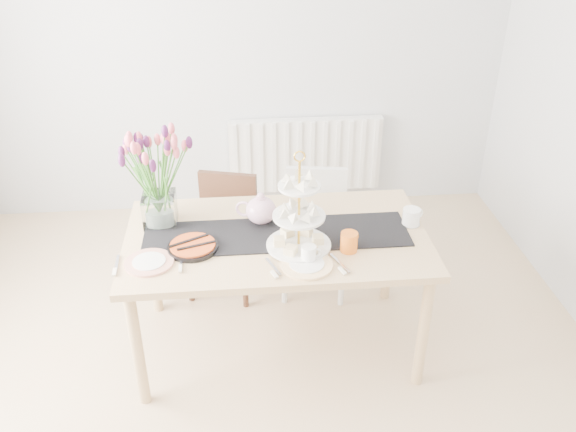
{
  "coord_description": "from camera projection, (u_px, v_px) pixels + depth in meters",
  "views": [
    {
      "loc": [
        -0.04,
        -2.19,
        2.46
      ],
      "look_at": [
        0.21,
        0.49,
        0.89
      ],
      "focal_mm": 38.0,
      "sensor_mm": 36.0,
      "label": 1
    }
  ],
  "objects": [
    {
      "name": "teapot",
      "position": [
        261.0,
        210.0,
        3.29
      ],
      "size": [
        0.31,
        0.28,
        0.17
      ],
      "primitive_type": null,
      "rotation": [
        0.0,
        0.0,
        -0.25
      ],
      "color": "silver",
      "rests_on": "dining_table"
    },
    {
      "name": "radiator",
      "position": [
        305.0,
        155.0,
        4.82
      ],
      "size": [
        1.2,
        0.08,
        0.6
      ],
      "primitive_type": "cube",
      "color": "white",
      "rests_on": "room_shell"
    },
    {
      "name": "dining_table",
      "position": [
        277.0,
        247.0,
        3.26
      ],
      "size": [
        1.6,
        0.9,
        0.75
      ],
      "color": "tan",
      "rests_on": "ground"
    },
    {
      "name": "chair_brown",
      "position": [
        225.0,
        225.0,
        3.92
      ],
      "size": [
        0.48,
        0.48,
        0.76
      ],
      "rotation": [
        0.0,
        0.0,
        -0.27
      ],
      "color": "#351F13",
      "rests_on": "ground"
    },
    {
      "name": "plate_left",
      "position": [
        149.0,
        262.0,
        2.99
      ],
      "size": [
        0.25,
        0.25,
        0.01
      ],
      "primitive_type": "cylinder",
      "rotation": [
        0.0,
        0.0,
        0.05
      ],
      "color": "silver",
      "rests_on": "dining_table"
    },
    {
      "name": "cake_stand",
      "position": [
        299.0,
        224.0,
        3.05
      ],
      "size": [
        0.33,
        0.33,
        0.49
      ],
      "rotation": [
        0.0,
        0.0,
        0.43
      ],
      "color": "gold",
      "rests_on": "dining_table"
    },
    {
      "name": "room_shell",
      "position": [
        248.0,
        192.0,
        2.47
      ],
      "size": [
        4.5,
        4.5,
        4.5
      ],
      "color": "tan",
      "rests_on": "ground"
    },
    {
      "name": "chair_white",
      "position": [
        315.0,
        222.0,
        3.91
      ],
      "size": [
        0.45,
        0.45,
        0.79
      ],
      "rotation": [
        0.0,
        0.0,
        -0.16
      ],
      "color": "silver",
      "rests_on": "ground"
    },
    {
      "name": "plate_right",
      "position": [
        307.0,
        265.0,
        2.98
      ],
      "size": [
        0.34,
        0.34,
        0.01
      ],
      "primitive_type": "cylinder",
      "rotation": [
        0.0,
        0.0,
        0.38
      ],
      "color": "white",
      "rests_on": "dining_table"
    },
    {
      "name": "mug_white",
      "position": [
        309.0,
        254.0,
        2.99
      ],
      "size": [
        0.09,
        0.09,
        0.09
      ],
      "primitive_type": "cylinder",
      "rotation": [
        0.0,
        0.0,
        0.2
      ],
      "color": "white",
      "rests_on": "dining_table"
    },
    {
      "name": "table_runner",
      "position": [
        277.0,
        235.0,
        3.22
      ],
      "size": [
        1.4,
        0.35,
        0.01
      ],
      "primitive_type": "cube",
      "color": "black",
      "rests_on": "dining_table"
    },
    {
      "name": "tulip_vase",
      "position": [
        154.0,
        165.0,
        3.16
      ],
      "size": [
        0.64,
        0.64,
        0.54
      ],
      "rotation": [
        0.0,
        0.0,
        -0.1
      ],
      "color": "silver",
      "rests_on": "dining_table"
    },
    {
      "name": "mug_orange",
      "position": [
        349.0,
        242.0,
        3.07
      ],
      "size": [
        0.12,
        0.12,
        0.1
      ],
      "primitive_type": "cylinder",
      "rotation": [
        0.0,
        0.0,
        0.76
      ],
      "color": "orange",
      "rests_on": "dining_table"
    },
    {
      "name": "cream_jug",
      "position": [
        411.0,
        217.0,
        3.3
      ],
      "size": [
        0.13,
        0.13,
        0.1
      ],
      "primitive_type": "cylinder",
      "rotation": [
        0.0,
        0.0,
        0.43
      ],
      "color": "white",
      "rests_on": "dining_table"
    },
    {
      "name": "tart_tin",
      "position": [
        193.0,
        247.0,
        3.1
      ],
      "size": [
        0.26,
        0.26,
        0.03
      ],
      "rotation": [
        0.0,
        0.0,
        0.05
      ],
      "color": "black",
      "rests_on": "dining_table"
    }
  ]
}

